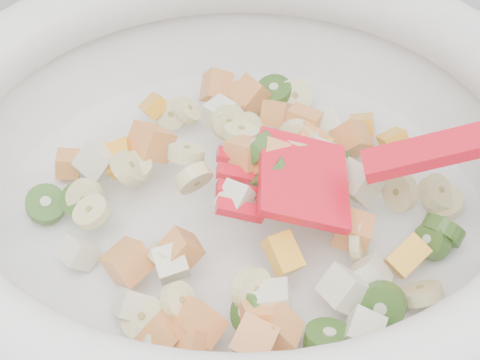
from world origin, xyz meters
name	(u,v)px	position (x,y,z in m)	size (l,w,h in m)	color
mixing_bowl	(241,162)	(-0.16, 1.50, 0.97)	(0.48, 0.43, 0.15)	white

